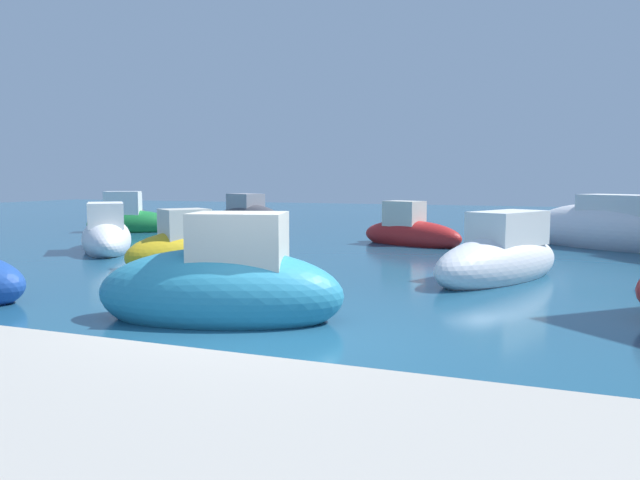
# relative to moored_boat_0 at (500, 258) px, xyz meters

# --- Properties ---
(ground) EXTENTS (80.00, 80.00, 0.00)m
(ground) POSITION_rel_moored_boat_0_xyz_m (-2.33, -5.95, -0.43)
(ground) COLOR #1E5170
(moored_boat_0) EXTENTS (2.90, 4.16, 1.63)m
(moored_boat_0) POSITION_rel_moored_boat_0_xyz_m (0.00, 0.00, 0.00)
(moored_boat_0) COLOR white
(moored_boat_0) RESTS_ON ground
(moored_boat_3) EXTENTS (2.93, 3.37, 1.60)m
(moored_boat_3) POSITION_rel_moored_boat_0_xyz_m (-6.63, -0.77, -0.04)
(moored_boat_3) COLOR gold
(moored_boat_3) RESTS_ON ground
(moored_boat_4) EXTENTS (3.94, 2.95, 1.73)m
(moored_boat_4) POSITION_rel_moored_boat_0_xyz_m (-10.02, 8.43, 0.01)
(moored_boat_4) COLOR #3F3F47
(moored_boat_4) RESTS_ON ground
(moored_boat_5) EXTENTS (3.60, 2.29, 1.55)m
(moored_boat_5) POSITION_rel_moored_boat_0_xyz_m (-3.10, 5.71, -0.05)
(moored_boat_5) COLOR #B21E1E
(moored_boat_5) RESTS_ON ground
(moored_boat_6) EXTENTS (3.70, 4.04, 1.63)m
(moored_boat_6) POSITION_rel_moored_boat_0_xyz_m (-10.70, 1.11, -0.01)
(moored_boat_6) COLOR white
(moored_boat_6) RESTS_ON ground
(moored_boat_8) EXTENTS (5.31, 4.45, 1.94)m
(moored_boat_8) POSITION_rel_moored_boat_0_xyz_m (2.55, 6.99, 0.11)
(moored_boat_8) COLOR white
(moored_boat_8) RESTS_ON ground
(moored_boat_9) EXTENTS (3.83, 2.36, 1.85)m
(moored_boat_9) POSITION_rel_moored_boat_0_xyz_m (-3.44, -5.05, 0.03)
(moored_boat_9) COLOR teal
(moored_boat_9) RESTS_ON ground
(moored_boat_10) EXTENTS (2.77, 3.18, 1.60)m
(moored_boat_10) POSITION_rel_moored_boat_0_xyz_m (-16.42, 9.65, -0.03)
(moored_boat_10) COLOR #3F3F47
(moored_boat_10) RESTS_ON ground
(moored_boat_11) EXTENTS (3.41, 2.55, 1.78)m
(moored_boat_11) POSITION_rel_moored_boat_0_xyz_m (-14.05, 6.32, 0.02)
(moored_boat_11) COLOR #197233
(moored_boat_11) RESTS_ON ground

